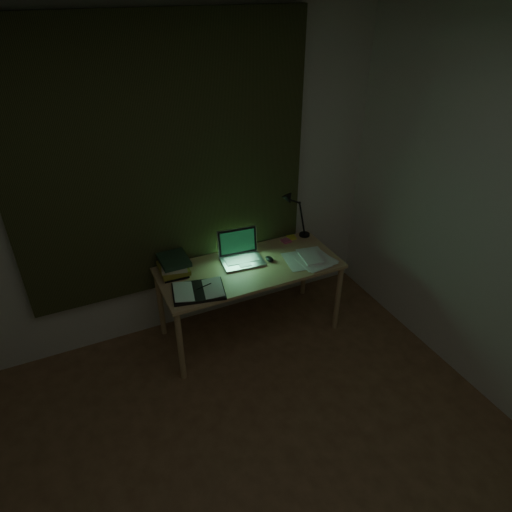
% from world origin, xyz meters
% --- Properties ---
extents(ceiling, '(3.50, 4.00, 0.00)m').
position_xyz_m(ceiling, '(0.00, 0.00, 2.50)').
color(ceiling, white).
rests_on(ceiling, ground).
extents(wall_back, '(3.50, 0.00, 2.50)m').
position_xyz_m(wall_back, '(0.00, 2.00, 1.25)').
color(wall_back, silver).
rests_on(wall_back, ground).
extents(curtain, '(2.20, 0.06, 2.00)m').
position_xyz_m(curtain, '(0.00, 1.96, 1.45)').
color(curtain, '#2C3018').
rests_on(curtain, wall_back).
extents(desk, '(1.43, 0.63, 0.65)m').
position_xyz_m(desk, '(0.50, 1.61, 0.33)').
color(desk, tan).
rests_on(desk, floor).
extents(laptop, '(0.36, 0.40, 0.24)m').
position_xyz_m(laptop, '(0.48, 1.69, 0.77)').
color(laptop, silver).
rests_on(laptop, desk).
extents(open_textbook, '(0.42, 0.34, 0.03)m').
position_xyz_m(open_textbook, '(0.02, 1.45, 0.67)').
color(open_textbook, silver).
rests_on(open_textbook, desk).
extents(book_stack, '(0.24, 0.27, 0.13)m').
position_xyz_m(book_stack, '(-0.06, 1.77, 0.72)').
color(book_stack, silver).
rests_on(book_stack, desk).
extents(loose_papers, '(0.36, 0.38, 0.02)m').
position_xyz_m(loose_papers, '(0.95, 1.51, 0.66)').
color(loose_papers, white).
rests_on(loose_papers, desk).
extents(mouse, '(0.06, 0.09, 0.03)m').
position_xyz_m(mouse, '(0.68, 1.62, 0.67)').
color(mouse, black).
rests_on(mouse, desk).
extents(sticky_yellow, '(0.08, 0.08, 0.02)m').
position_xyz_m(sticky_yellow, '(1.02, 1.86, 0.66)').
color(sticky_yellow, yellow).
rests_on(sticky_yellow, desk).
extents(sticky_pink, '(0.08, 0.08, 0.02)m').
position_xyz_m(sticky_pink, '(0.95, 1.83, 0.66)').
color(sticky_pink, '#DC5580').
rests_on(sticky_pink, desk).
extents(desk_lamp, '(0.33, 0.26, 0.50)m').
position_xyz_m(desk_lamp, '(1.15, 1.86, 0.90)').
color(desk_lamp, black).
rests_on(desk_lamp, desk).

